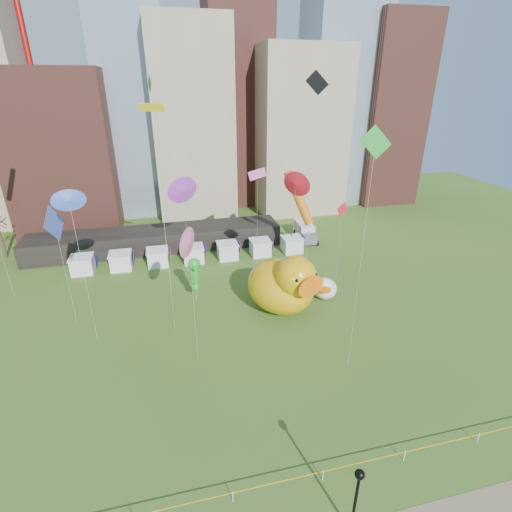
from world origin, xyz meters
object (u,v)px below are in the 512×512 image
object	(u,v)px
big_duck	(284,284)
box_truck	(305,231)
lamppost	(356,495)
seahorse_green	(195,272)
small_duck	(325,288)
seahorse_purple	(271,279)

from	to	relation	value
big_duck	box_truck	size ratio (longest dim) A/B	1.63
lamppost	box_truck	size ratio (longest dim) A/B	0.81
box_truck	lamppost	bearing A→B (deg)	-103.14
seahorse_green	box_truck	world-z (taller)	seahorse_green
big_duck	small_duck	distance (m)	6.25
small_duck	box_truck	bearing A→B (deg)	100.33
small_duck	seahorse_green	world-z (taller)	seahorse_green
small_duck	seahorse_purple	distance (m)	7.19
big_duck	small_duck	xyz separation A→B (m)	(5.72, 1.49, -2.04)
seahorse_purple	big_duck	bearing A→B (deg)	-31.52
big_duck	lamppost	distance (m)	23.88
seahorse_purple	lamppost	distance (m)	24.96
small_duck	seahorse_purple	size ratio (longest dim) A/B	0.83
small_duck	box_truck	size ratio (longest dim) A/B	0.66
seahorse_green	lamppost	size ratio (longest dim) A/B	1.09
big_duck	seahorse_green	distance (m)	10.26
seahorse_green	small_duck	bearing A→B (deg)	-12.81
seahorse_green	box_truck	size ratio (longest dim) A/B	0.88
seahorse_green	lamppost	bearing A→B (deg)	-80.70
seahorse_green	seahorse_purple	bearing A→B (deg)	-22.20
big_duck	seahorse_green	bearing A→B (deg)	137.07
big_duck	seahorse_green	xyz separation A→B (m)	(-9.39, 4.08, 0.62)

